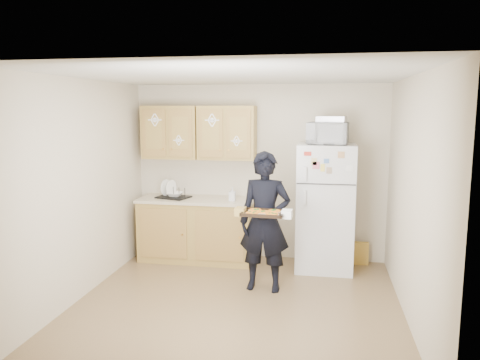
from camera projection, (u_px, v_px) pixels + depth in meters
name	position (u px, v px, depth m)	size (l,w,h in m)	color
floor	(236.00, 306.00, 5.18)	(3.60, 3.60, 0.00)	brown
ceiling	(236.00, 75.00, 4.80)	(3.60, 3.60, 0.00)	silver
wall_back	(259.00, 172.00, 6.75)	(3.60, 0.04, 2.50)	beige
wall_front	(188.00, 242.00, 3.24)	(3.60, 0.04, 2.50)	beige
wall_left	(81.00, 190.00, 5.31)	(0.04, 3.60, 2.50)	beige
wall_right	(412.00, 201.00, 4.68)	(0.04, 3.60, 2.50)	beige
refrigerator	(325.00, 207.00, 6.28)	(0.75, 0.70, 1.70)	silver
base_cabinet	(197.00, 230.00, 6.71)	(1.60, 0.60, 0.86)	olive
countertop	(197.00, 200.00, 6.64)	(1.64, 0.64, 0.04)	#BEB192
upper_cab_left	(171.00, 132.00, 6.70)	(0.80, 0.33, 0.75)	olive
upper_cab_right	(227.00, 133.00, 6.55)	(0.80, 0.33, 0.75)	olive
cereal_box	(361.00, 253.00, 6.53)	(0.20, 0.07, 0.32)	#E9DB52
person	(265.00, 222.00, 5.54)	(0.61, 0.40, 1.67)	black
baking_tray	(263.00, 214.00, 5.22)	(0.47, 0.34, 0.04)	black
pizza_front_left	(252.00, 213.00, 5.17)	(0.16, 0.16, 0.02)	orange
pizza_front_right	(272.00, 214.00, 5.12)	(0.16, 0.16, 0.02)	orange
pizza_back_left	(255.00, 210.00, 5.32)	(0.16, 0.16, 0.02)	orange
pizza_back_right	(274.00, 211.00, 5.27)	(0.16, 0.16, 0.02)	orange
pizza_center	(263.00, 212.00, 5.22)	(0.16, 0.16, 0.02)	orange
microwave	(328.00, 133.00, 6.08)	(0.52, 0.35, 0.29)	silver
foil_pan	(332.00, 119.00, 6.07)	(0.37, 0.26, 0.08)	#BAB9C1
dish_rack	(173.00, 192.00, 6.67)	(0.43, 0.32, 0.17)	black
bowl	(175.00, 194.00, 6.67)	(0.24, 0.24, 0.06)	white
soap_bottle	(232.00, 194.00, 6.45)	(0.09, 0.09, 0.19)	silver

